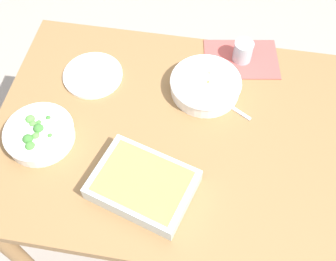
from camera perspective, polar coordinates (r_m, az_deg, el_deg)
name	(u,v)px	position (r m, az deg, el deg)	size (l,w,h in m)	color
ground_plane	(168,211)	(2.05, 0.00, -11.21)	(6.00, 6.00, 0.00)	#9E9389
dining_table	(168,144)	(1.46, 0.00, -1.90)	(1.20, 0.90, 0.74)	olive
placemat	(241,59)	(1.61, 10.21, 9.82)	(0.28, 0.20, 0.00)	#B24C47
stew_bowl	(205,85)	(1.47, 5.26, 6.38)	(0.26, 0.26, 0.06)	white
broccoli_bowl	(39,134)	(1.41, -17.58, -0.42)	(0.23, 0.23, 0.07)	white
baking_dish	(143,184)	(1.25, -3.53, -7.53)	(0.35, 0.30, 0.06)	silver
drink_cup	(243,52)	(1.58, 10.41, 10.71)	(0.07, 0.07, 0.08)	#B2BCC6
side_plate	(93,75)	(1.55, -10.47, 7.64)	(0.22, 0.22, 0.01)	white
spoon_by_stew	(224,102)	(1.46, 7.85, 3.96)	(0.16, 0.11, 0.01)	silver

